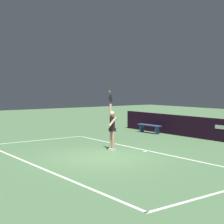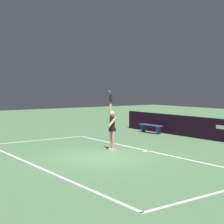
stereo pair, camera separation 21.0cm
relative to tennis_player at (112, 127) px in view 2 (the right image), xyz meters
The scene contains 6 objects.
ground_plane 2.05m from the tennis_player, 49.72° to the right, with size 60.00×60.00×0.00m, color #4F764B.
court_lines 2.12m from the tennis_player, 51.84° to the right, with size 11.53×5.33×0.00m.
back_wall 6.05m from the tennis_player, 79.01° to the left, with size 14.55×0.22×1.16m.
tennis_player is the anchor object (origin of this frame).
tennis_ball 1.59m from the tennis_player, 58.58° to the right, with size 0.06×0.06×0.06m.
courtside_bench_near 6.22m from the tennis_player, 122.29° to the left, with size 1.76×0.41×0.51m.
Camera 2 is at (11.65, -7.84, 2.80)m, focal length 57.54 mm.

